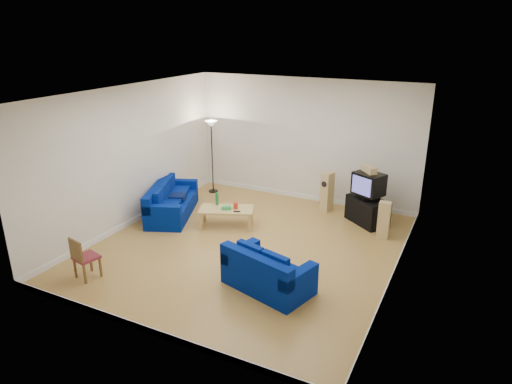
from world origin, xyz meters
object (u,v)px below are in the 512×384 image
at_px(tv_stand, 367,211).
at_px(television, 369,184).
at_px(sofa_three_seat, 170,204).
at_px(sofa_loveseat, 266,274).
at_px(coffee_table, 226,211).

height_order(tv_stand, television, television).
bearing_deg(television, sofa_three_seat, -132.97).
xyz_separation_m(sofa_three_seat, television, (4.42, 1.66, 0.69)).
relative_size(sofa_three_seat, television, 2.74).
distance_m(sofa_loveseat, tv_stand, 3.79).
distance_m(coffee_table, television, 3.33).
bearing_deg(sofa_three_seat, television, 88.28).
relative_size(tv_stand, television, 1.24).
distance_m(sofa_three_seat, sofa_loveseat, 4.09).
bearing_deg(coffee_table, sofa_three_seat, -179.27).
xyz_separation_m(sofa_three_seat, tv_stand, (4.45, 1.67, 0.01)).
relative_size(sofa_loveseat, television, 2.12).
height_order(sofa_three_seat, television, television).
distance_m(sofa_three_seat, coffee_table, 1.59).
relative_size(sofa_three_seat, tv_stand, 2.21).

